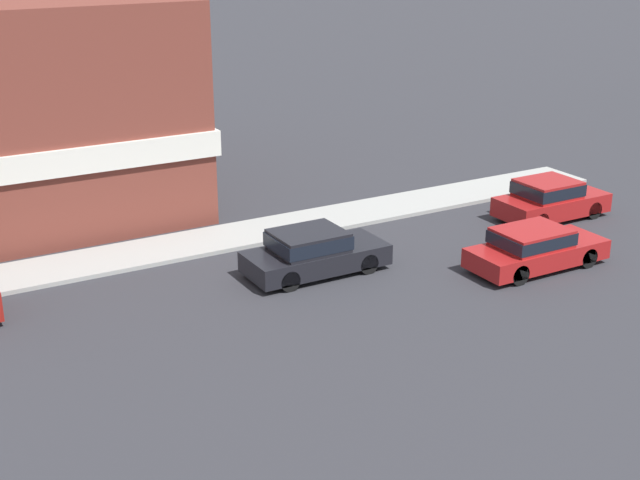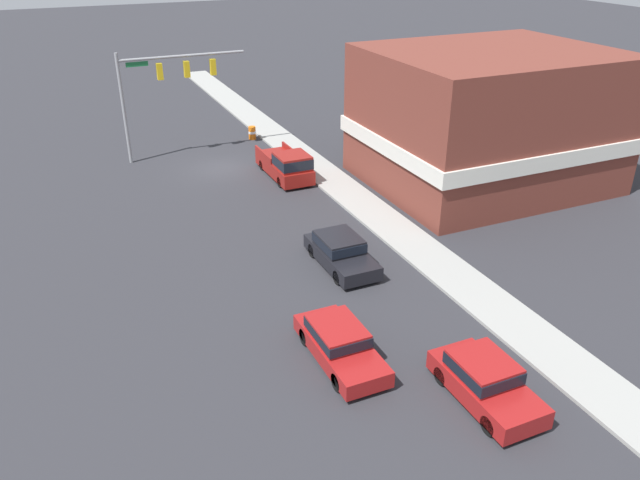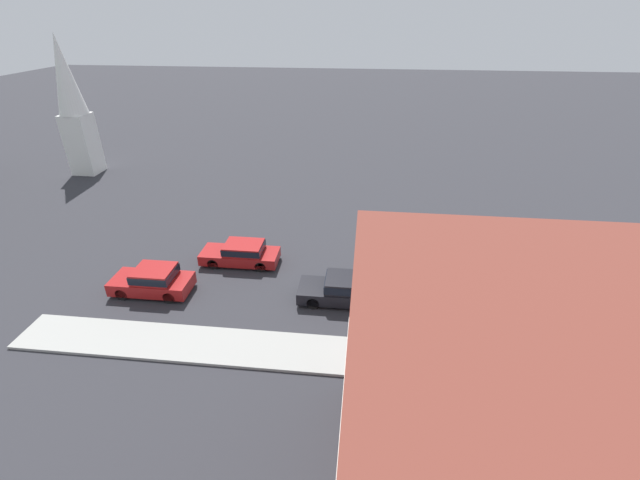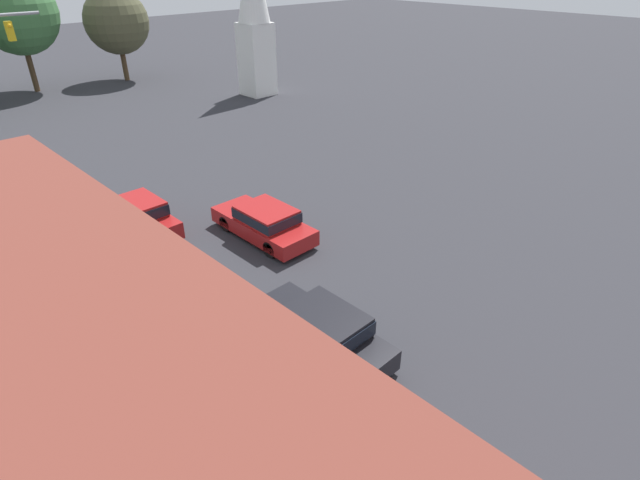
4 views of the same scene
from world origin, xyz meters
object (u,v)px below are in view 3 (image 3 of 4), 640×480
at_px(car_oncoming, 242,253).
at_px(pickup_truck_parked, 589,324).
at_px(car_second_ahead, 153,280).
at_px(car_lead, 344,289).

relative_size(car_oncoming, pickup_truck_parked, 0.87).
xyz_separation_m(car_oncoming, pickup_truck_parked, (-4.95, -17.79, 0.21)).
distance_m(car_second_ahead, pickup_truck_parked, 21.79).
relative_size(car_second_ahead, car_oncoming, 0.91).
bearing_deg(pickup_truck_parked, car_oncoming, 74.46).
bearing_deg(car_oncoming, car_second_ahead, -48.57).
height_order(car_second_ahead, car_oncoming, car_second_ahead).
relative_size(car_lead, pickup_truck_parked, 0.85).
xyz_separation_m(car_second_ahead, pickup_truck_parked, (-1.46, -21.74, 0.15)).
height_order(car_lead, car_oncoming, car_lead).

